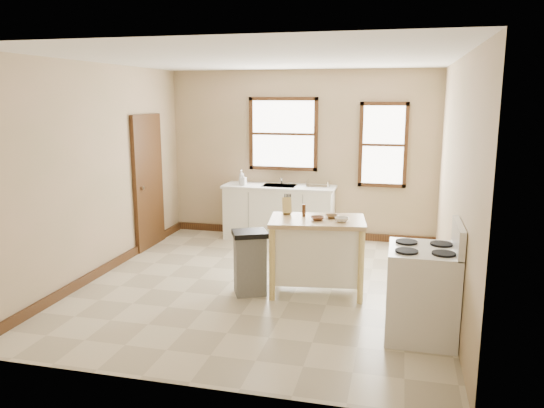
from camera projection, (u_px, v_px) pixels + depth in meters
The scene contains 23 objects.
floor at pixel (263, 285), 6.79m from camera, with size 5.00×5.00×0.00m, color beige.
ceiling at pixel (263, 59), 6.23m from camera, with size 5.00×5.00×0.00m, color white.
wall_back at pixel (301, 155), 8.89m from camera, with size 4.50×0.04×2.80m, color tan.
wall_left at pixel (99, 171), 7.04m from camera, with size 0.04×5.00×2.80m, color tan.
wall_right at pixel (455, 184), 5.99m from camera, with size 0.04×5.00×2.80m, color tan.
window_main at pixel (283, 134), 8.87m from camera, with size 1.17×0.06×1.22m, color #321A0D, non-canonical shape.
window_side at pixel (383, 145), 8.52m from camera, with size 0.77×0.06×1.37m, color #321A0D, non-canonical shape.
door_left at pixel (148, 182), 8.34m from camera, with size 0.06×0.90×2.10m, color #321A0D.
baseboard_back at pixel (300, 233), 9.13m from camera, with size 4.50×0.04×0.12m, color #321A0D.
baseboard_left at pixel (108, 267), 7.30m from camera, with size 0.04×5.00×0.12m, color #321A0D.
sink_counter at pixel (279, 213), 8.86m from camera, with size 1.86×0.62×0.92m, color white, non-canonical shape.
faucet at pixel (282, 177), 8.92m from camera, with size 0.03×0.03×0.22m, color silver.
soap_bottle_a at pixel (241, 177), 8.87m from camera, with size 0.09×0.09×0.24m, color #B2B2B2.
soap_bottle_b at pixel (243, 179), 8.80m from camera, with size 0.09×0.09×0.19m, color #B2B2B2.
dish_rack at pixel (318, 184), 8.63m from camera, with size 0.37×0.28×0.09m, color silver, non-canonical shape.
kitchen_island at pixel (317, 256), 6.44m from camera, with size 1.13×0.72×0.92m, color tan, non-canonical shape.
knife_block at pixel (287, 206), 6.60m from camera, with size 0.10×0.10×0.20m, color tan, non-canonical shape.
pepper_grinder at pixel (304, 210), 6.47m from camera, with size 0.04×0.04×0.15m, color #482813.
bowl_a at pixel (318, 218), 6.29m from camera, with size 0.17×0.17×0.04m, color brown.
bowl_b at pixel (332, 216), 6.40m from camera, with size 0.16×0.16×0.04m, color brown.
bowl_c at pixel (342, 219), 6.21m from camera, with size 0.16×0.16×0.05m, color silver.
trash_bin at pixel (250, 263), 6.41m from camera, with size 0.40×0.34×0.79m, color slate, non-canonical shape.
gas_stove at pixel (422, 280), 5.23m from camera, with size 0.73×0.74×1.18m, color white, non-canonical shape.
Camera 1 is at (1.64, -6.24, 2.37)m, focal length 35.00 mm.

